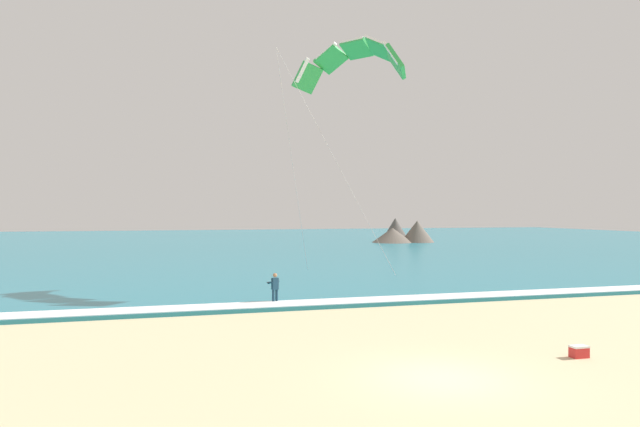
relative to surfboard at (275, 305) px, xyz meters
name	(u,v)px	position (x,y,z in m)	size (l,w,h in m)	color
ground_plane	(443,378)	(2.20, -14.06, -0.03)	(200.00, 200.00, 0.00)	beige
sea	(213,243)	(2.20, 58.18, 0.07)	(200.00, 120.00, 0.20)	teal
surf_foam	(320,302)	(2.20, -0.82, 0.19)	(200.00, 1.87, 0.04)	white
surfboard	(275,305)	(0.00, 0.00, 0.00)	(0.88, 1.47, 0.09)	#E04C38
kitesurfer	(275,287)	(-0.01, 0.02, 0.91)	(0.64, 0.63, 1.69)	#143347
kite_primary	(352,59)	(5.68, 4.22, 14.21)	(7.95, 6.93, 14.28)	green
headland_right	(402,233)	(29.97, 51.70, 1.57)	(9.96, 8.05, 3.87)	#56514C
cooler_box	(579,351)	(7.70, -13.14, 0.18)	(0.58, 0.38, 0.40)	red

